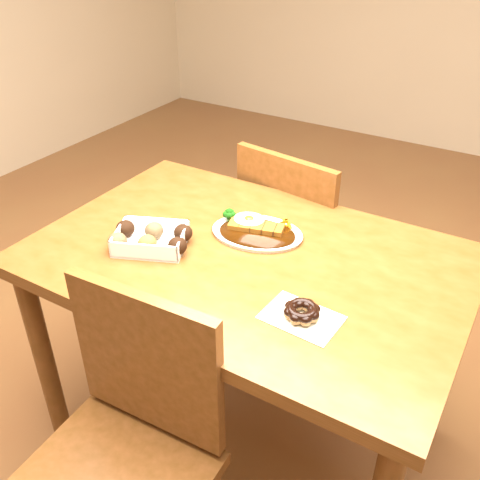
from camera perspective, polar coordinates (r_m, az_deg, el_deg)
The scene contains 7 objects.
ground at distance 2.01m, azimuth 0.58°, elevation -19.66°, with size 6.00×6.00×0.00m, color brown.
table at distance 1.55m, azimuth 0.71°, elevation -4.57°, with size 1.20×0.80×0.75m.
chair_far at distance 2.07m, azimuth 6.47°, elevation -0.17°, with size 0.48×0.48×0.87m.
chair_near at distance 1.38m, azimuth -12.41°, elevation -21.51°, with size 0.44×0.44×0.87m.
katsu_curry_plate at distance 1.58m, azimuth 1.71°, elevation 1.06°, with size 0.30×0.24×0.05m.
donut_box at distance 1.53m, azimuth -9.49°, elevation 0.23°, with size 0.24×0.21×0.06m.
pon_de_ring at distance 1.27m, azimuth 6.62°, elevation -7.63°, with size 0.19×0.14×0.03m.
Camera 1 is at (0.62, -1.07, 1.58)m, focal length 40.00 mm.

